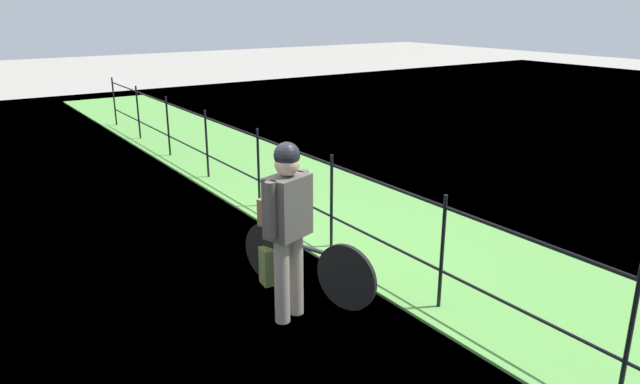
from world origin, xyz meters
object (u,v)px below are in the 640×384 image
(wooden_crate, at_px, (278,213))
(backpack_on_paving, at_px, (274,265))
(bicycle_main, at_px, (305,262))
(terrier_dog, at_px, (279,193))
(cyclist_person, at_px, (288,217))

(wooden_crate, xyz_separation_m, backpack_on_paving, (-0.08, -0.01, -0.60))
(bicycle_main, xyz_separation_m, terrier_dog, (-0.30, -0.10, 0.67))
(bicycle_main, distance_m, backpack_on_paving, 0.45)
(bicycle_main, xyz_separation_m, wooden_crate, (-0.33, -0.11, 0.45))
(bicycle_main, relative_size, backpack_on_paving, 3.88)
(terrier_dog, relative_size, cyclist_person, 0.19)
(wooden_crate, xyz_separation_m, cyclist_person, (0.63, -0.26, 0.20))
(wooden_crate, bearing_deg, terrier_dog, 19.03)
(bicycle_main, bearing_deg, backpack_on_paving, -162.92)
(cyclist_person, distance_m, backpack_on_paving, 1.10)
(bicycle_main, height_order, wooden_crate, wooden_crate)
(wooden_crate, bearing_deg, bicycle_main, 19.03)
(bicycle_main, bearing_deg, cyclist_person, -50.61)
(terrier_dog, bearing_deg, backpack_on_paving, -168.93)
(terrier_dog, xyz_separation_m, backpack_on_paving, (-0.10, -0.02, -0.82))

